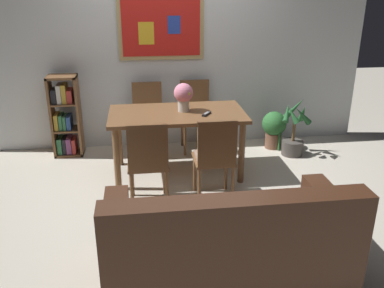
# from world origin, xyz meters

# --- Properties ---
(ground_plane) EXTENTS (12.00, 12.00, 0.00)m
(ground_plane) POSITION_xyz_m (0.00, 0.00, 0.00)
(ground_plane) COLOR beige
(wall_back_with_painting) EXTENTS (5.20, 0.14, 2.60)m
(wall_back_with_painting) POSITION_xyz_m (-0.00, 1.41, 1.31)
(wall_back_with_painting) COLOR silver
(wall_back_with_painting) RESTS_ON ground_plane
(dining_table) EXTENTS (1.52, 0.82, 0.75)m
(dining_table) POSITION_xyz_m (-0.01, 0.39, 0.65)
(dining_table) COLOR brown
(dining_table) RESTS_ON ground_plane
(dining_chair_near_right) EXTENTS (0.40, 0.41, 0.91)m
(dining_chair_near_right) POSITION_xyz_m (0.30, -0.34, 0.54)
(dining_chair_near_right) COLOR brown
(dining_chair_near_right) RESTS_ON ground_plane
(dining_chair_near_left) EXTENTS (0.40, 0.41, 0.91)m
(dining_chair_near_left) POSITION_xyz_m (-0.36, -0.36, 0.54)
(dining_chair_near_left) COLOR brown
(dining_chair_near_left) RESTS_ON ground_plane
(dining_chair_far_right) EXTENTS (0.40, 0.41, 0.91)m
(dining_chair_far_right) POSITION_xyz_m (0.31, 1.15, 0.54)
(dining_chair_far_right) COLOR brown
(dining_chair_far_right) RESTS_ON ground_plane
(dining_chair_far_left) EXTENTS (0.40, 0.41, 0.91)m
(dining_chair_far_left) POSITION_xyz_m (-0.32, 1.11, 0.54)
(dining_chair_far_left) COLOR brown
(dining_chair_far_left) RESTS_ON ground_plane
(leather_couch) EXTENTS (1.80, 0.84, 0.84)m
(leather_couch) POSITION_xyz_m (0.17, -1.54, 0.31)
(leather_couch) COLOR #472819
(leather_couch) RESTS_ON ground_plane
(bookshelf) EXTENTS (0.36, 0.28, 1.04)m
(bookshelf) POSITION_xyz_m (-1.37, 1.14, 0.50)
(bookshelf) COLOR brown
(bookshelf) RESTS_ON ground_plane
(potted_ivy) EXTENTS (0.33, 0.33, 0.51)m
(potted_ivy) POSITION_xyz_m (1.35, 1.01, 0.29)
(potted_ivy) COLOR brown
(potted_ivy) RESTS_ON ground_plane
(potted_palm) EXTENTS (0.37, 0.41, 0.75)m
(potted_palm) POSITION_xyz_m (1.53, 0.74, 0.28)
(potted_palm) COLOR #4C4742
(potted_palm) RESTS_ON ground_plane
(flower_vase) EXTENTS (0.22, 0.22, 0.32)m
(flower_vase) POSITION_xyz_m (0.07, 0.43, 0.93)
(flower_vase) COLOR beige
(flower_vase) RESTS_ON dining_table
(tv_remote) EXTENTS (0.12, 0.15, 0.02)m
(tv_remote) POSITION_xyz_m (0.31, 0.25, 0.76)
(tv_remote) COLOR black
(tv_remote) RESTS_ON dining_table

